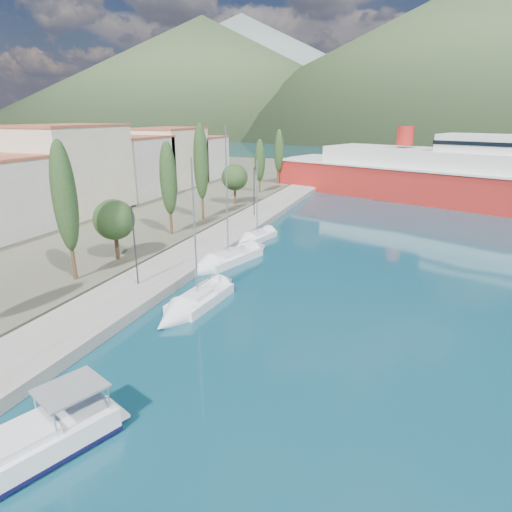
% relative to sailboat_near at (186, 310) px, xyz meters
% --- Properties ---
extents(ground, '(1400.00, 1400.00, 0.00)m').
position_rel_sailboat_near_xyz_m(ground, '(3.81, 109.80, -0.31)').
color(ground, '#113F50').
extents(quay, '(5.00, 88.00, 0.80)m').
position_rel_sailboat_near_xyz_m(quay, '(-5.19, 15.80, 0.09)').
color(quay, gray).
rests_on(quay, ground).
extents(land_strip, '(70.00, 148.00, 0.70)m').
position_rel_sailboat_near_xyz_m(land_strip, '(-43.19, 25.80, 0.04)').
color(land_strip, '#565644').
rests_on(land_strip, ground).
extents(town_buildings, '(9.20, 69.20, 11.30)m').
position_rel_sailboat_near_xyz_m(town_buildings, '(-28.19, 26.70, 5.26)').
color(town_buildings, '#C0B6A3').
rests_on(town_buildings, land_strip).
extents(tree_row, '(3.78, 63.74, 11.55)m').
position_rel_sailboat_near_xyz_m(tree_row, '(-10.55, 21.23, 5.57)').
color(tree_row, '#47301E').
rests_on(tree_row, land_strip).
extents(lamp_posts, '(0.15, 45.29, 6.06)m').
position_rel_sailboat_near_xyz_m(lamp_posts, '(-5.19, 3.80, 3.77)').
color(lamp_posts, '#2D2D33').
rests_on(lamp_posts, quay).
extents(sailboat_near, '(3.10, 8.15, 11.45)m').
position_rel_sailboat_near_xyz_m(sailboat_near, '(0.00, 0.00, 0.00)').
color(sailboat_near, silver).
rests_on(sailboat_near, ground).
extents(sailboat_mid, '(5.04, 9.53, 13.28)m').
position_rel_sailboat_near_xyz_m(sailboat_mid, '(-2.17, 9.18, 0.01)').
color(sailboat_mid, silver).
rests_on(sailboat_mid, ground).
extents(sailboat_far, '(3.45, 6.78, 9.53)m').
position_rel_sailboat_near_xyz_m(sailboat_far, '(-2.06, 17.75, -0.03)').
color(sailboat_far, silver).
rests_on(sailboat_far, ground).
extents(ferry, '(60.90, 32.97, 11.96)m').
position_rel_sailboat_near_xyz_m(ferry, '(19.45, 49.90, 3.33)').
color(ferry, '#AB1F1B').
rests_on(ferry, ground).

